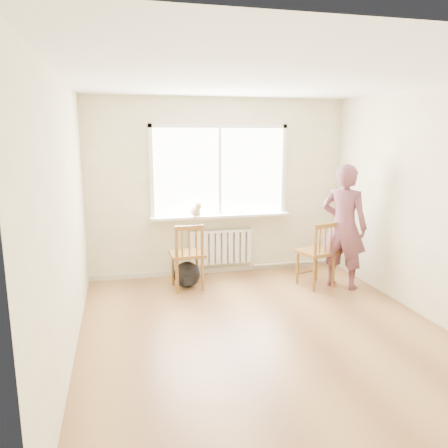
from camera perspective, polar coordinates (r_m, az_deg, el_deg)
floor at (r=5.00m, az=5.34°, el=-13.89°), size 4.50×4.50×0.00m
ceiling at (r=4.56m, az=6.01°, el=18.50°), size 4.50×4.50×0.00m
back_wall at (r=6.73m, az=-0.63°, el=4.75°), size 4.00×0.01×2.70m
window at (r=6.68m, az=-0.59°, el=7.39°), size 2.12×0.05×1.42m
windowsill at (r=6.69m, az=-0.41°, el=1.07°), size 2.15×0.22×0.04m
radiator at (r=6.81m, az=-0.44°, el=-2.96°), size 1.00×0.12×0.55m
heating_pipe at (r=7.31m, az=9.13°, el=-5.02°), size 1.40×0.04×0.04m
baseboard at (r=6.99m, az=-0.58°, el=-5.98°), size 4.00×0.03×0.08m
chair_left at (r=6.14m, az=-4.75°, el=-4.26°), size 0.49×0.46×0.95m
chair_right at (r=6.36m, az=12.23°, el=-3.90°), size 0.58×0.56×0.95m
person at (r=6.35m, az=15.39°, el=-0.35°), size 0.75×0.76×1.76m
cat at (r=6.51m, az=-3.70°, el=1.82°), size 0.21×0.36×0.25m
backpack at (r=6.30m, az=-4.87°, el=-6.60°), size 0.43×0.35×0.38m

